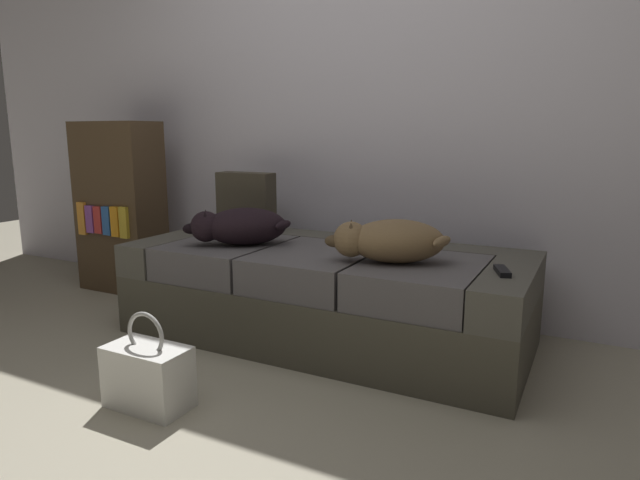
{
  "coord_description": "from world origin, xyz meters",
  "views": [
    {
      "loc": [
        1.2,
        -1.25,
        1.03
      ],
      "look_at": [
        0.0,
        1.07,
        0.52
      ],
      "focal_mm": 30.68,
      "sensor_mm": 36.0,
      "label": 1
    }
  ],
  "objects": [
    {
      "name": "ground_plane",
      "position": [
        0.0,
        0.0,
        0.0
      ],
      "size": [
        10.0,
        10.0,
        0.0
      ],
      "primitive_type": "plane",
      "color": "#A09982"
    },
    {
      "name": "dog_tan",
      "position": [
        0.39,
        0.98,
        0.56
      ],
      "size": [
        0.54,
        0.38,
        0.19
      ],
      "color": "brown",
      "rests_on": "couch"
    },
    {
      "name": "bookshelf",
      "position": [
        -1.59,
        1.3,
        0.55
      ],
      "size": [
        0.56,
        0.3,
        1.1
      ],
      "color": "#4B3824",
      "rests_on": "ground"
    },
    {
      "name": "handbag",
      "position": [
        -0.27,
        0.17,
        0.13
      ],
      "size": [
        0.32,
        0.18,
        0.38
      ],
      "color": "silver",
      "rests_on": "ground"
    },
    {
      "name": "throw_pillow",
      "position": [
        -0.63,
        1.35,
        0.64
      ],
      "size": [
        0.34,
        0.13,
        0.34
      ],
      "primitive_type": "cube",
      "rotation": [
        0.0,
        0.0,
        0.02
      ],
      "color": "#403A2D",
      "rests_on": "couch"
    },
    {
      "name": "tv_remote",
      "position": [
        0.87,
        1.01,
        0.48
      ],
      "size": [
        0.09,
        0.16,
        0.02
      ],
      "primitive_type": "cube",
      "rotation": [
        0.0,
        0.0,
        0.35
      ],
      "color": "black",
      "rests_on": "couch"
    },
    {
      "name": "couch",
      "position": [
        0.0,
        1.12,
        0.23
      ],
      "size": [
        1.98,
        0.86,
        0.47
      ],
      "color": "#484438",
      "rests_on": "ground"
    },
    {
      "name": "back_wall",
      "position": [
        0.0,
        1.71,
        1.4
      ],
      "size": [
        6.4,
        0.1,
        2.8
      ],
      "primitive_type": "cube",
      "color": "silver",
      "rests_on": "ground"
    },
    {
      "name": "dog_dark",
      "position": [
        -0.42,
        0.99,
        0.56
      ],
      "size": [
        0.51,
        0.44,
        0.19
      ],
      "color": "black",
      "rests_on": "couch"
    }
  ]
}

